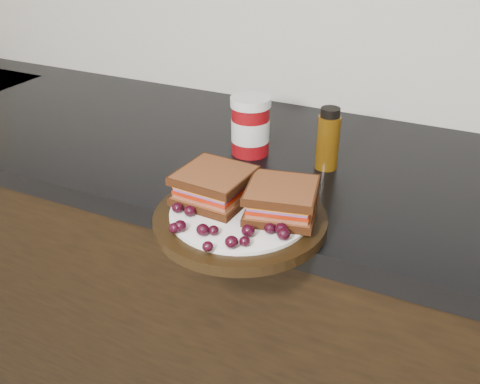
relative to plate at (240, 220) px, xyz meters
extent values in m
cube|color=black|center=(-0.09, 0.28, -0.48)|extent=(3.96, 0.58, 0.86)
cube|color=black|center=(-0.09, 0.28, -0.03)|extent=(3.98, 0.60, 0.04)
cylinder|color=black|center=(0.00, 0.00, 0.00)|extent=(0.28, 0.28, 0.02)
ellipsoid|color=black|center=(-0.09, -0.04, 0.02)|extent=(0.02, 0.02, 0.02)
ellipsoid|color=black|center=(-0.07, -0.05, 0.02)|extent=(0.02, 0.02, 0.02)
ellipsoid|color=black|center=(-0.06, -0.10, 0.02)|extent=(0.02, 0.02, 0.02)
ellipsoid|color=black|center=(-0.06, -0.09, 0.02)|extent=(0.02, 0.02, 0.02)
ellipsoid|color=black|center=(-0.02, -0.08, 0.02)|extent=(0.02, 0.02, 0.02)
ellipsoid|color=black|center=(-0.01, -0.08, 0.02)|extent=(0.02, 0.02, 0.02)
ellipsoid|color=black|center=(0.01, -0.12, 0.02)|extent=(0.02, 0.02, 0.02)
ellipsoid|color=black|center=(0.03, -0.09, 0.02)|extent=(0.02, 0.02, 0.02)
ellipsoid|color=black|center=(0.05, -0.08, 0.02)|extent=(0.02, 0.02, 0.02)
ellipsoid|color=black|center=(0.04, -0.06, 0.02)|extent=(0.02, 0.02, 0.02)
ellipsoid|color=black|center=(0.09, -0.04, 0.02)|extent=(0.02, 0.02, 0.02)
ellipsoid|color=black|center=(0.07, -0.04, 0.02)|extent=(0.02, 0.02, 0.02)
ellipsoid|color=black|center=(0.08, -0.03, 0.02)|extent=(0.02, 0.02, 0.02)
ellipsoid|color=black|center=(0.10, 0.00, 0.02)|extent=(0.02, 0.02, 0.02)
ellipsoid|color=black|center=(0.08, 0.02, 0.02)|extent=(0.02, 0.02, 0.02)
ellipsoid|color=black|center=(0.05, 0.03, 0.02)|extent=(0.02, 0.02, 0.02)
ellipsoid|color=black|center=(-0.04, 0.05, 0.02)|extent=(0.02, 0.02, 0.02)
ellipsoid|color=black|center=(-0.04, 0.05, 0.02)|extent=(0.02, 0.02, 0.02)
ellipsoid|color=black|center=(-0.07, 0.04, 0.03)|extent=(0.02, 0.02, 0.02)
ellipsoid|color=black|center=(-0.07, 0.03, 0.02)|extent=(0.02, 0.02, 0.02)
ellipsoid|color=black|center=(-0.05, -0.01, 0.02)|extent=(0.02, 0.02, 0.02)
ellipsoid|color=black|center=(-0.07, -0.02, 0.02)|extent=(0.02, 0.02, 0.02)
ellipsoid|color=black|center=(-0.04, 0.02, 0.02)|extent=(0.02, 0.02, 0.02)
ellipsoid|color=black|center=(-0.08, 0.03, 0.02)|extent=(0.02, 0.02, 0.02)
ellipsoid|color=black|center=(-0.07, 0.00, 0.02)|extent=(0.02, 0.02, 0.02)
cylinder|color=maroon|center=(-0.10, 0.26, 0.05)|extent=(0.08, 0.08, 0.12)
cylinder|color=#4B2E07|center=(0.06, 0.26, 0.05)|extent=(0.06, 0.06, 0.12)
camera|label=1|loc=(0.32, -0.66, 0.46)|focal=40.00mm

